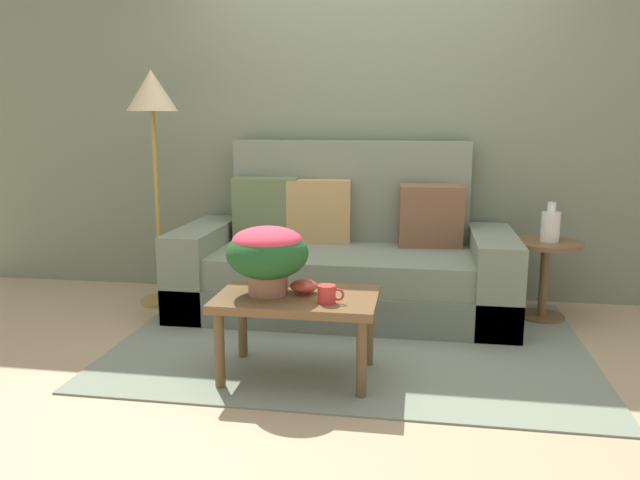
{
  "coord_description": "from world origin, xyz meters",
  "views": [
    {
      "loc": [
        0.39,
        -3.43,
        1.33
      ],
      "look_at": [
        -0.19,
        0.11,
        0.62
      ],
      "focal_mm": 35.09,
      "sensor_mm": 36.0,
      "label": 1
    }
  ],
  "objects_px": {
    "coffee_table": "(297,307)",
    "coffee_mug": "(327,294)",
    "couch": "(344,263)",
    "table_vase": "(550,225)",
    "floor_lamp": "(153,111)",
    "side_table": "(545,265)",
    "snack_bowl": "(304,286)",
    "potted_plant": "(267,252)"
  },
  "relations": [
    {
      "from": "side_table",
      "to": "table_vase",
      "type": "distance_m",
      "value": 0.27
    },
    {
      "from": "snack_bowl",
      "to": "table_vase",
      "type": "height_order",
      "value": "table_vase"
    },
    {
      "from": "floor_lamp",
      "to": "coffee_table",
      "type": "bearing_deg",
      "value": -42.63
    },
    {
      "from": "couch",
      "to": "coffee_table",
      "type": "xyz_separation_m",
      "value": [
        -0.09,
        -1.17,
        0.04
      ]
    },
    {
      "from": "side_table",
      "to": "potted_plant",
      "type": "distance_m",
      "value": 2.0
    },
    {
      "from": "potted_plant",
      "to": "table_vase",
      "type": "bearing_deg",
      "value": 36.72
    },
    {
      "from": "couch",
      "to": "coffee_mug",
      "type": "bearing_deg",
      "value": -86.51
    },
    {
      "from": "coffee_table",
      "to": "table_vase",
      "type": "distance_m",
      "value": 1.89
    },
    {
      "from": "side_table",
      "to": "couch",
      "type": "bearing_deg",
      "value": -178.93
    },
    {
      "from": "couch",
      "to": "potted_plant",
      "type": "height_order",
      "value": "couch"
    },
    {
      "from": "couch",
      "to": "floor_lamp",
      "type": "bearing_deg",
      "value": -178.3
    },
    {
      "from": "table_vase",
      "to": "coffee_mug",
      "type": "bearing_deg",
      "value": -134.35
    },
    {
      "from": "coffee_mug",
      "to": "table_vase",
      "type": "xyz_separation_m",
      "value": [
        1.27,
        1.3,
        0.15
      ]
    },
    {
      "from": "side_table",
      "to": "coffee_mug",
      "type": "height_order",
      "value": "same"
    },
    {
      "from": "side_table",
      "to": "coffee_table",
      "type": "bearing_deg",
      "value": -140.0
    },
    {
      "from": "couch",
      "to": "snack_bowl",
      "type": "height_order",
      "value": "couch"
    },
    {
      "from": "potted_plant",
      "to": "side_table",
      "type": "bearing_deg",
      "value": 37.14
    },
    {
      "from": "couch",
      "to": "floor_lamp",
      "type": "relative_size",
      "value": 1.37
    },
    {
      "from": "potted_plant",
      "to": "table_vase",
      "type": "height_order",
      "value": "same"
    },
    {
      "from": "couch",
      "to": "snack_bowl",
      "type": "xyz_separation_m",
      "value": [
        -0.06,
        -1.13,
        0.14
      ]
    },
    {
      "from": "snack_bowl",
      "to": "coffee_table",
      "type": "bearing_deg",
      "value": -129.8
    },
    {
      "from": "coffee_mug",
      "to": "table_vase",
      "type": "relative_size",
      "value": 0.51
    },
    {
      "from": "snack_bowl",
      "to": "table_vase",
      "type": "relative_size",
      "value": 0.55
    },
    {
      "from": "side_table",
      "to": "floor_lamp",
      "type": "distance_m",
      "value": 2.83
    },
    {
      "from": "floor_lamp",
      "to": "table_vase",
      "type": "height_order",
      "value": "floor_lamp"
    },
    {
      "from": "coffee_table",
      "to": "table_vase",
      "type": "bearing_deg",
      "value": 39.54
    },
    {
      "from": "coffee_table",
      "to": "floor_lamp",
      "type": "bearing_deg",
      "value": 137.37
    },
    {
      "from": "coffee_table",
      "to": "snack_bowl",
      "type": "distance_m",
      "value": 0.11
    },
    {
      "from": "couch",
      "to": "potted_plant",
      "type": "bearing_deg",
      "value": -101.85
    },
    {
      "from": "table_vase",
      "to": "potted_plant",
      "type": "bearing_deg",
      "value": -143.28
    },
    {
      "from": "side_table",
      "to": "floor_lamp",
      "type": "bearing_deg",
      "value": -178.62
    },
    {
      "from": "couch",
      "to": "table_vase",
      "type": "relative_size",
      "value": 8.71
    },
    {
      "from": "snack_bowl",
      "to": "table_vase",
      "type": "distance_m",
      "value": 1.83
    },
    {
      "from": "snack_bowl",
      "to": "potted_plant",
      "type": "bearing_deg",
      "value": -169.36
    },
    {
      "from": "floor_lamp",
      "to": "potted_plant",
      "type": "height_order",
      "value": "floor_lamp"
    },
    {
      "from": "floor_lamp",
      "to": "potted_plant",
      "type": "relative_size",
      "value": 3.94
    },
    {
      "from": "coffee_mug",
      "to": "snack_bowl",
      "type": "xyz_separation_m",
      "value": [
        -0.14,
        0.14,
        -0.01
      ]
    },
    {
      "from": "side_table",
      "to": "snack_bowl",
      "type": "height_order",
      "value": "side_table"
    },
    {
      "from": "coffee_table",
      "to": "coffee_mug",
      "type": "relative_size",
      "value": 6.21
    },
    {
      "from": "coffee_mug",
      "to": "potted_plant",
      "type": "bearing_deg",
      "value": 161.12
    },
    {
      "from": "couch",
      "to": "snack_bowl",
      "type": "bearing_deg",
      "value": -93.24
    },
    {
      "from": "coffee_mug",
      "to": "side_table",
      "type": "bearing_deg",
      "value": 46.15
    }
  ]
}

